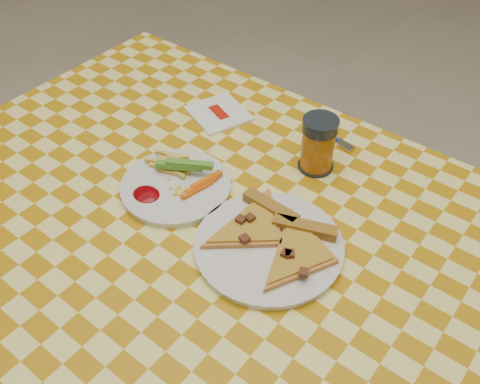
# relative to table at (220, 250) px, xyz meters

# --- Properties ---
(table) EXTENTS (1.28, 0.88, 0.76)m
(table) POSITION_rel_table_xyz_m (0.00, 0.00, 0.00)
(table) COLOR silver
(table) RESTS_ON ground
(plate_left) EXTENTS (0.21, 0.21, 0.01)m
(plate_left) POSITION_rel_table_xyz_m (-0.12, 0.02, 0.08)
(plate_left) COLOR silver
(plate_left) RESTS_ON table
(plate_right) EXTENTS (0.27, 0.27, 0.01)m
(plate_right) POSITION_rel_table_xyz_m (0.11, 0.01, 0.08)
(plate_right) COLOR silver
(plate_right) RESTS_ON table
(fries_veggies) EXTENTS (0.17, 0.15, 0.04)m
(fries_veggies) POSITION_rel_table_xyz_m (-0.13, 0.03, 0.10)
(fries_veggies) COLOR gold
(fries_veggies) RESTS_ON plate_left
(pizza_slices) EXTENTS (0.27, 0.25, 0.02)m
(pizza_slices) POSITION_rel_table_xyz_m (0.11, 0.02, 0.09)
(pizza_slices) COLOR #C17C3B
(pizza_slices) RESTS_ON plate_right
(drink_glass) EXTENTS (0.07, 0.07, 0.12)m
(drink_glass) POSITION_rel_table_xyz_m (0.05, 0.24, 0.13)
(drink_glass) COLOR black
(drink_glass) RESTS_ON table
(napkin) EXTENTS (0.16, 0.15, 0.01)m
(napkin) POSITION_rel_table_xyz_m (-0.22, 0.26, 0.08)
(napkin) COLOR white
(napkin) RESTS_ON table
(fork) EXTENTS (0.14, 0.04, 0.01)m
(fork) POSITION_rel_table_xyz_m (0.02, 0.34, 0.08)
(fork) COLOR navy
(fork) RESTS_ON table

